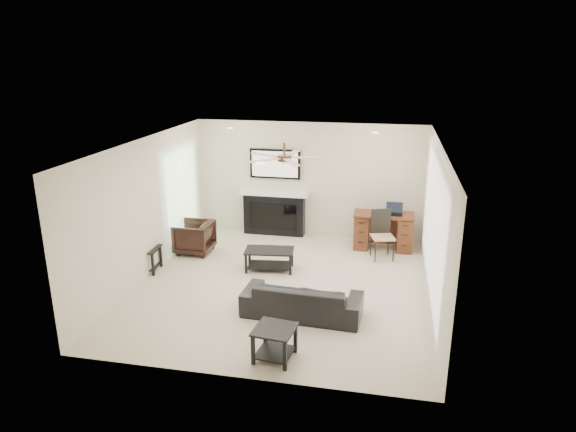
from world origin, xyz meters
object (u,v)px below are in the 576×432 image
armchair (194,237)px  fireplace_unit (274,193)px  sofa (302,299)px  coffee_table (269,260)px  desk (383,231)px

armchair → fireplace_unit: (1.34, 1.42, 0.63)m
sofa → fireplace_unit: 3.85m
armchair → coffee_table: size_ratio=0.80×
armchair → fireplace_unit: size_ratio=0.38×
sofa → armchair: bearing=-36.5°
armchair → fireplace_unit: bearing=137.2°
armchair → desk: (3.75, 0.98, 0.05)m
desk → sofa: bearing=-110.2°
desk → armchair: bearing=-165.4°
coffee_table → desk: (2.05, 1.53, 0.18)m
sofa → armchair: size_ratio=2.56×
armchair → fireplace_unit: 2.06m
armchair → fireplace_unit: fireplace_unit is taller
coffee_table → sofa: bearing=-67.2°
coffee_table → desk: desk is taller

